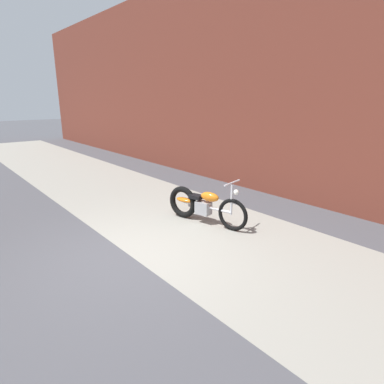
% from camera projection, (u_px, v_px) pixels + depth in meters
% --- Properties ---
extents(ground_plane, '(80.00, 80.00, 0.00)m').
position_uv_depth(ground_plane, '(131.00, 256.00, 5.70)').
color(ground_plane, '#47474C').
extents(sidewalk_slab, '(36.00, 3.50, 0.01)m').
position_uv_depth(sidewalk_slab, '(206.00, 231.00, 6.76)').
color(sidewalk_slab, gray).
rests_on(sidewalk_slab, ground).
extents(brick_building_wall, '(36.00, 0.50, 6.42)m').
position_uv_depth(brick_building_wall, '(314.00, 73.00, 7.99)').
color(brick_building_wall, brown).
rests_on(brick_building_wall, ground).
extents(motorcycle_orange, '(1.97, 0.74, 1.03)m').
position_uv_depth(motorcycle_orange, '(201.00, 205.00, 7.17)').
color(motorcycle_orange, black).
rests_on(motorcycle_orange, ground).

